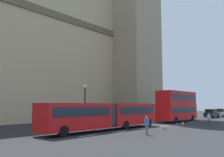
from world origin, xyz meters
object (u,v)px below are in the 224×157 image
Objects in this scene: sedan_trailing at (221,113)px; traffic_cone_middle at (183,123)px; double_decker_bus at (177,105)px; pedestrian_near_cones at (147,125)px; traffic_cone_west at (164,127)px; pedestrian_by_kerb at (209,118)px; street_lamp at (85,102)px; sedan_lead at (211,114)px; articulated_bus at (106,114)px.

traffic_cone_middle is at bearing -173.03° from sedan_trailing.
pedestrian_near_cones is at bearing -162.47° from double_decker_bus.
traffic_cone_west is 9.24m from pedestrian_by_kerb.
traffic_cone_west is at bearing 168.68° from pedestrian_by_kerb.
street_lamp is 3.12× the size of pedestrian_by_kerb.
sedan_lead is at bearing 8.67° from traffic_cone_west.
sedan_trailing is 38.19m from street_lamp.
articulated_bus is 3.74× the size of sedan_trailing.
sedan_trailing is at bearing 6.97° from traffic_cone_middle.
double_decker_bus is 5.78× the size of pedestrian_near_cones.
pedestrian_near_cones is (-5.77, -1.36, 0.63)m from traffic_cone_west.
sedan_trailing is 34.32m from traffic_cone_west.
sedan_trailing is 2.60× the size of pedestrian_near_cones.
pedestrian_by_kerb is (14.80, -0.45, 0.00)m from pedestrian_near_cones.
traffic_cone_middle is at bearing -170.93° from sedan_lead.
sedan_lead is 2.60× the size of pedestrian_by_kerb.
sedan_lead is at bearing 179.31° from sedan_trailing.
traffic_cone_west is at bearing 13.26° from pedestrian_near_cones.
articulated_bus is 28.38× the size of traffic_cone_middle.
sedan_trailing is at bearing -0.69° from sedan_lead.
articulated_bus reaches higher than pedestrian_near_cones.
sedan_lead reaches higher than traffic_cone_west.
articulated_bus is at bearing 162.84° from traffic_cone_middle.
street_lamp reaches higher than traffic_cone_west.
sedan_trailing is at bearing 7.96° from pedestrian_near_cones.
double_decker_bus is at bearing 179.49° from sedan_lead.
street_lamp is (-37.84, 4.71, 2.14)m from sedan_trailing.
pedestrian_by_kerb is (-19.06, -6.09, -0.00)m from sedan_lead.
sedan_lead reaches higher than pedestrian_by_kerb.
sedan_lead is 0.83× the size of street_lamp.
articulated_bus is 9.74× the size of pedestrian_by_kerb.
street_lamp is (-31.87, 4.64, 2.14)m from sedan_lead.
pedestrian_by_kerb is at bearing -39.95° from street_lamp.
street_lamp reaches higher than traffic_cone_middle.
sedan_lead reaches higher than traffic_cone_middle.
traffic_cone_middle is 13.48m from street_lamp.
articulated_bus is 15.26m from pedestrian_by_kerb.
pedestrian_near_cones reaches higher than traffic_cone_middle.
articulated_bus is at bearing 179.69° from sedan_trailing.
traffic_cone_west is at bearing -42.18° from articulated_bus.
double_decker_bus reaches higher than traffic_cone_middle.
sedan_lead reaches higher than pedestrian_near_cones.
traffic_cone_middle is (11.53, -3.56, -1.46)m from articulated_bus.
traffic_cone_middle is 0.11× the size of street_lamp.
traffic_cone_west is 0.34× the size of pedestrian_by_kerb.
pedestrian_by_kerb is (9.04, -1.81, 0.63)m from traffic_cone_west.
double_decker_bus is 19.27m from pedestrian_near_cones.
traffic_cone_west is at bearing -160.57° from double_decker_bus.
traffic_cone_middle is (-21.44, -3.42, -0.63)m from sedan_lead.
double_decker_bus is 16.92m from street_lamp.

